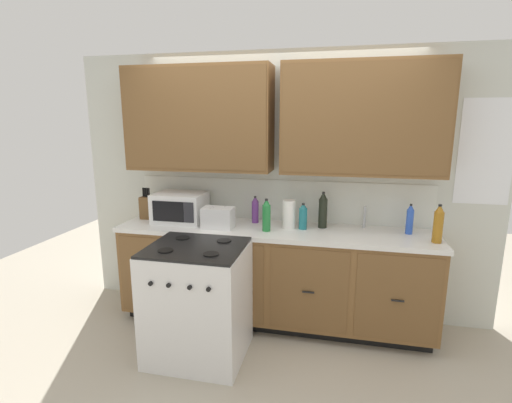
{
  "coord_description": "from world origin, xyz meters",
  "views": [
    {
      "loc": [
        0.57,
        -2.99,
        1.91
      ],
      "look_at": [
        -0.16,
        0.27,
        1.19
      ],
      "focal_mm": 26.65,
      "sensor_mm": 36.0,
      "label": 1
    }
  ],
  "objects_px": {
    "bottle_blue": "(410,219)",
    "bottle_green": "(266,215)",
    "knife_block": "(147,207)",
    "bottle_amber": "(438,224)",
    "stove_range": "(198,301)",
    "paper_towel_roll": "(289,214)",
    "toaster": "(218,218)",
    "bottle_violet": "(255,210)",
    "bottle_teal": "(303,217)",
    "bottle_dark": "(323,210)",
    "microwave": "(180,207)"
  },
  "relations": [
    {
      "from": "bottle_violet",
      "to": "bottle_amber",
      "type": "xyz_separation_m",
      "value": [
        1.57,
        -0.28,
        0.03
      ]
    },
    {
      "from": "microwave",
      "to": "knife_block",
      "type": "xyz_separation_m",
      "value": [
        -0.37,
        0.05,
        -0.02
      ]
    },
    {
      "from": "bottle_green",
      "to": "bottle_amber",
      "type": "xyz_separation_m",
      "value": [
        1.41,
        -0.02,
        0.01
      ]
    },
    {
      "from": "bottle_green",
      "to": "microwave",
      "type": "bearing_deg",
      "value": 171.08
    },
    {
      "from": "stove_range",
      "to": "bottle_teal",
      "type": "relative_size",
      "value": 3.98
    },
    {
      "from": "microwave",
      "to": "paper_towel_roll",
      "type": "bearing_deg",
      "value": -0.34
    },
    {
      "from": "bottle_blue",
      "to": "bottle_green",
      "type": "distance_m",
      "value": 1.24
    },
    {
      "from": "bottle_green",
      "to": "bottle_violet",
      "type": "xyz_separation_m",
      "value": [
        -0.16,
        0.26,
        -0.02
      ]
    },
    {
      "from": "knife_block",
      "to": "bottle_violet",
      "type": "distance_m",
      "value": 1.1
    },
    {
      "from": "paper_towel_roll",
      "to": "stove_range",
      "type": "bearing_deg",
      "value": -133.7
    },
    {
      "from": "bottle_blue",
      "to": "bottle_dark",
      "type": "bearing_deg",
      "value": 177.51
    },
    {
      "from": "bottle_green",
      "to": "bottle_teal",
      "type": "relative_size",
      "value": 1.22
    },
    {
      "from": "microwave",
      "to": "toaster",
      "type": "relative_size",
      "value": 1.71
    },
    {
      "from": "bottle_violet",
      "to": "microwave",
      "type": "bearing_deg",
      "value": -170.72
    },
    {
      "from": "stove_range",
      "to": "knife_block",
      "type": "relative_size",
      "value": 3.06
    },
    {
      "from": "stove_range",
      "to": "microwave",
      "type": "bearing_deg",
      "value": 121.99
    },
    {
      "from": "bottle_green",
      "to": "bottle_dark",
      "type": "relative_size",
      "value": 0.88
    },
    {
      "from": "stove_range",
      "to": "toaster",
      "type": "distance_m",
      "value": 0.78
    },
    {
      "from": "stove_range",
      "to": "bottle_green",
      "type": "relative_size",
      "value": 3.25
    },
    {
      "from": "stove_range",
      "to": "microwave",
      "type": "relative_size",
      "value": 1.98
    },
    {
      "from": "knife_block",
      "to": "bottle_amber",
      "type": "bearing_deg",
      "value": -4.45
    },
    {
      "from": "bottle_teal",
      "to": "bottle_dark",
      "type": "xyz_separation_m",
      "value": [
        0.17,
        0.09,
        0.05
      ]
    },
    {
      "from": "stove_range",
      "to": "toaster",
      "type": "bearing_deg",
      "value": 89.21
    },
    {
      "from": "bottle_dark",
      "to": "knife_block",
      "type": "bearing_deg",
      "value": -178.94
    },
    {
      "from": "paper_towel_roll",
      "to": "microwave",
      "type": "bearing_deg",
      "value": 179.66
    },
    {
      "from": "bottle_dark",
      "to": "bottle_green",
      "type": "bearing_deg",
      "value": -155.61
    },
    {
      "from": "toaster",
      "to": "bottle_teal",
      "type": "bearing_deg",
      "value": 9.67
    },
    {
      "from": "stove_range",
      "to": "knife_block",
      "type": "bearing_deg",
      "value": 137.68
    },
    {
      "from": "toaster",
      "to": "knife_block",
      "type": "xyz_separation_m",
      "value": [
        -0.8,
        0.18,
        0.02
      ]
    },
    {
      "from": "stove_range",
      "to": "bottle_amber",
      "type": "relative_size",
      "value": 3.01
    },
    {
      "from": "stove_range",
      "to": "bottle_violet",
      "type": "bearing_deg",
      "value": 69.37
    },
    {
      "from": "toaster",
      "to": "bottle_violet",
      "type": "height_order",
      "value": "bottle_violet"
    },
    {
      "from": "bottle_teal",
      "to": "bottle_dark",
      "type": "height_order",
      "value": "bottle_dark"
    },
    {
      "from": "paper_towel_roll",
      "to": "knife_block",
      "type": "bearing_deg",
      "value": 177.81
    },
    {
      "from": "stove_range",
      "to": "bottle_teal",
      "type": "distance_m",
      "value": 1.17
    },
    {
      "from": "paper_towel_roll",
      "to": "bottle_teal",
      "type": "distance_m",
      "value": 0.13
    },
    {
      "from": "toaster",
      "to": "bottle_violet",
      "type": "bearing_deg",
      "value": 41.12
    },
    {
      "from": "bottle_blue",
      "to": "bottle_violet",
      "type": "bearing_deg",
      "value": 177.12
    },
    {
      "from": "bottle_green",
      "to": "stove_range",
      "type": "bearing_deg",
      "value": -130.43
    },
    {
      "from": "bottle_green",
      "to": "paper_towel_roll",
      "type": "bearing_deg",
      "value": 35.97
    },
    {
      "from": "bottle_teal",
      "to": "bottle_violet",
      "type": "bearing_deg",
      "value": 165.18
    },
    {
      "from": "stove_range",
      "to": "knife_block",
      "type": "xyz_separation_m",
      "value": [
        -0.79,
        0.72,
        0.58
      ]
    },
    {
      "from": "toaster",
      "to": "bottle_green",
      "type": "xyz_separation_m",
      "value": [
        0.45,
        -0.0,
        0.05
      ]
    },
    {
      "from": "bottle_green",
      "to": "bottle_dark",
      "type": "height_order",
      "value": "bottle_dark"
    },
    {
      "from": "knife_block",
      "to": "paper_towel_roll",
      "type": "height_order",
      "value": "knife_block"
    },
    {
      "from": "bottle_blue",
      "to": "bottle_dark",
      "type": "height_order",
      "value": "bottle_dark"
    },
    {
      "from": "toaster",
      "to": "bottle_dark",
      "type": "relative_size",
      "value": 0.84
    },
    {
      "from": "bottle_blue",
      "to": "bottle_violet",
      "type": "xyz_separation_m",
      "value": [
        -1.39,
        0.07,
        -0.0
      ]
    },
    {
      "from": "stove_range",
      "to": "bottle_dark",
      "type": "distance_m",
      "value": 1.36
    },
    {
      "from": "stove_range",
      "to": "microwave",
      "type": "height_order",
      "value": "microwave"
    }
  ]
}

